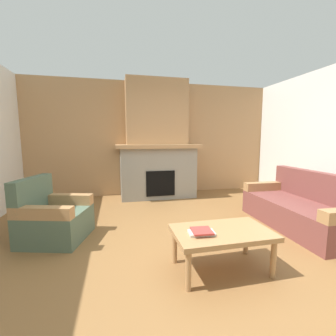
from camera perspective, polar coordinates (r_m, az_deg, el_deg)
The scene contains 7 objects.
ground at distance 3.06m, azimuth 6.80°, elevation -19.14°, with size 9.00×9.00×0.00m, color brown.
wall_back_wood_panel at distance 5.65m, azimuth -3.45°, elevation 7.30°, with size 6.00×0.12×2.70m, color tan.
fireplace at distance 5.28m, azimuth -2.74°, elevation 5.27°, with size 1.90×0.82×2.70m.
couch at distance 4.10m, azimuth 30.65°, elevation -8.89°, with size 0.89×1.82×0.85m.
armchair at distance 3.50m, azimuth -27.07°, elevation -11.21°, with size 0.94×0.94×0.85m.
coffee_table at distance 2.50m, azimuth 13.41°, elevation -16.18°, with size 1.00×0.60×0.43m.
book_stack_near_edge at distance 2.34m, azimuth 8.48°, elevation -15.68°, with size 0.27×0.21×0.04m.
Camera 1 is at (-0.95, -2.57, 1.37)m, focal length 24.16 mm.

